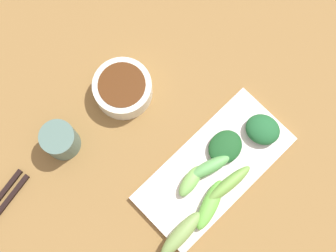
# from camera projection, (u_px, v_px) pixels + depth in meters

# --- Properties ---
(tabletop) EXTENTS (2.10, 2.10, 0.02)m
(tabletop) POSITION_uv_depth(u_px,v_px,m) (170.00, 150.00, 0.82)
(tabletop) COLOR olive
(tabletop) RESTS_ON ground
(sauce_bowl) EXTENTS (0.10, 0.10, 0.05)m
(sauce_bowl) POSITION_uv_depth(u_px,v_px,m) (123.00, 88.00, 0.81)
(sauce_bowl) COLOR silver
(sauce_bowl) RESTS_ON tabletop
(serving_plate) EXTENTS (0.13, 0.28, 0.01)m
(serving_plate) POSITION_uv_depth(u_px,v_px,m) (214.00, 168.00, 0.80)
(serving_plate) COLOR silver
(serving_plate) RESTS_ON tabletop
(broccoli_leafy_0) EXTENTS (0.07, 0.07, 0.03)m
(broccoli_leafy_0) POSITION_uv_depth(u_px,v_px,m) (263.00, 129.00, 0.80)
(broccoli_leafy_0) COLOR #1E5D2E
(broccoli_leafy_0) RESTS_ON serving_plate
(broccoli_leafy_1) EXTENTS (0.06, 0.07, 0.02)m
(broccoli_leafy_1) POSITION_uv_depth(u_px,v_px,m) (225.00, 147.00, 0.79)
(broccoli_leafy_1) COLOR #1B5023
(broccoli_leafy_1) RESTS_ON serving_plate
(broccoli_stalk_2) EXTENTS (0.04, 0.06, 0.02)m
(broccoli_stalk_2) POSITION_uv_depth(u_px,v_px,m) (190.00, 181.00, 0.78)
(broccoli_stalk_2) COLOR #78B956
(broccoli_stalk_2) RESTS_ON serving_plate
(broccoli_stalk_3) EXTENTS (0.03, 0.10, 0.03)m
(broccoli_stalk_3) POSITION_uv_depth(u_px,v_px,m) (181.00, 234.00, 0.75)
(broccoli_stalk_3) COLOR #799E51
(broccoli_stalk_3) RESTS_ON serving_plate
(broccoli_stalk_4) EXTENTS (0.06, 0.09, 0.02)m
(broccoli_stalk_4) POSITION_uv_depth(u_px,v_px,m) (210.00, 205.00, 0.77)
(broccoli_stalk_4) COLOR #68BC45
(broccoli_stalk_4) RESTS_ON serving_plate
(broccoli_stalk_5) EXTENTS (0.03, 0.10, 0.03)m
(broccoli_stalk_5) POSITION_uv_depth(u_px,v_px,m) (228.00, 184.00, 0.77)
(broccoli_stalk_5) COLOR #73AD48
(broccoli_stalk_5) RESTS_ON serving_plate
(broccoli_stalk_6) EXTENTS (0.04, 0.08, 0.03)m
(broccoli_stalk_6) POSITION_uv_depth(u_px,v_px,m) (209.00, 167.00, 0.78)
(broccoli_stalk_6) COLOR #5EAA57
(broccoli_stalk_6) RESTS_ON serving_plate
(tea_cup) EXTENTS (0.06, 0.06, 0.06)m
(tea_cup) POSITION_uv_depth(u_px,v_px,m) (60.00, 140.00, 0.79)
(tea_cup) COLOR #4F6F65
(tea_cup) RESTS_ON tabletop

